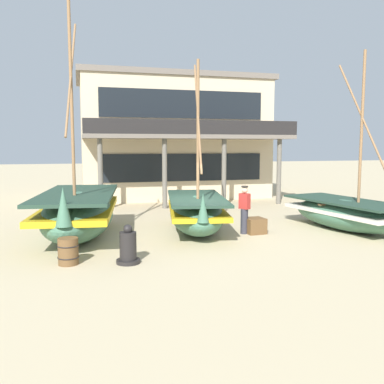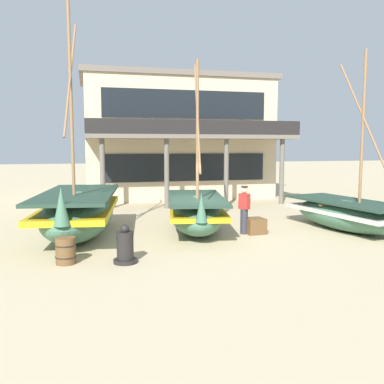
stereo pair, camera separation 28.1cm
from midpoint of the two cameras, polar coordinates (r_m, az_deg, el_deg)
ground_plane at (r=14.33m, az=1.55°, el=-6.01°), size 120.00×120.00×0.00m
fishing_boat_near_left at (r=14.81m, az=1.12°, el=-2.80°), size 2.73×4.98×5.96m
fishing_boat_centre_large at (r=14.46m, az=-14.80°, el=-2.71°), size 3.07×6.01×7.86m
fishing_boat_far_right at (r=16.22m, az=20.89°, el=-2.78°), size 2.75×5.05×6.31m
fisherman_by_hull at (r=14.61m, az=7.72°, el=-2.50°), size 0.38×0.42×1.68m
capstan_winch at (r=11.13m, az=-8.42°, el=-7.52°), size 0.63×0.63×1.03m
wooden_barrel at (r=11.38m, az=-16.24°, el=-7.73°), size 0.56×0.56×0.70m
cargo_crate at (r=14.81m, az=9.11°, el=-4.61°), size 0.70×0.70×0.54m
harbor_building_main at (r=25.59m, az=-1.95°, el=7.50°), size 11.15×8.63×7.13m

